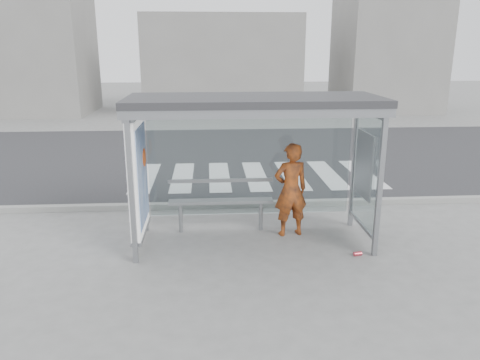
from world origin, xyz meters
name	(u,v)px	position (x,y,z in m)	size (l,w,h in m)	color
ground	(253,242)	(0.00, 0.00, 0.00)	(80.00, 80.00, 0.00)	slate
road	(233,156)	(0.00, 7.00, 0.00)	(30.00, 10.00, 0.01)	#2A2A2C
curb	(245,204)	(0.00, 1.95, 0.06)	(30.00, 0.18, 0.12)	gray
crosswalk	(256,176)	(0.50, 4.50, 0.00)	(6.55, 3.00, 0.00)	silver
bus_shelter	(232,134)	(-0.37, 0.06, 1.98)	(4.25, 1.65, 2.62)	gray
building_left	(29,55)	(-10.00, 18.00, 3.00)	(6.00, 5.00, 6.00)	slate
building_center	(222,64)	(0.00, 18.00, 2.50)	(8.00, 5.00, 5.00)	slate
building_right	(387,45)	(9.00, 18.00, 3.50)	(5.00, 5.00, 7.00)	slate
person	(291,190)	(0.72, 0.32, 0.88)	(0.64, 0.42, 1.76)	#EA3D16
bench	(221,201)	(-0.57, 0.58, 0.60)	(1.97, 0.24, 1.02)	gray
soda_can	(358,254)	(1.71, -0.70, 0.04)	(0.08, 0.08, 0.14)	#DF4151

